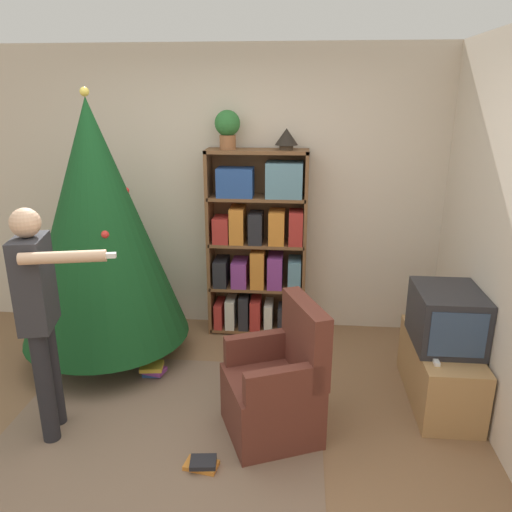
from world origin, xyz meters
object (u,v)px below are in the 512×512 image
(potted_plant, at_px, (228,127))
(table_lamp, at_px, (287,138))
(bookshelf, at_px, (259,247))
(standing_person, at_px, (39,307))
(armchair, at_px, (277,389))
(christmas_tree, at_px, (98,224))
(television, at_px, (447,317))

(potted_plant, bearing_deg, table_lamp, 0.00)
(bookshelf, xyz_separation_m, standing_person, (-1.24, -1.63, 0.07))
(bookshelf, height_order, armchair, bookshelf)
(standing_person, height_order, table_lamp, table_lamp)
(christmas_tree, xyz_separation_m, armchair, (1.49, -0.88, -0.87))
(bookshelf, xyz_separation_m, potted_plant, (-0.27, 0.01, 1.07))
(television, distance_m, potted_plant, 2.34)
(television, xyz_separation_m, christmas_tree, (-2.67, 0.41, 0.52))
(armchair, xyz_separation_m, standing_person, (-1.49, -0.13, 0.59))
(bookshelf, height_order, christmas_tree, christmas_tree)
(bookshelf, bearing_deg, table_lamp, 1.57)
(standing_person, distance_m, potted_plant, 2.15)
(bookshelf, relative_size, table_lamp, 8.60)
(standing_person, bearing_deg, armchair, 82.11)
(christmas_tree, height_order, table_lamp, christmas_tree)
(potted_plant, distance_m, table_lamp, 0.51)
(armchair, height_order, standing_person, standing_person)
(television, xyz_separation_m, armchair, (-1.18, -0.48, -0.35))
(christmas_tree, height_order, armchair, christmas_tree)
(standing_person, bearing_deg, christmas_tree, 167.30)
(bookshelf, distance_m, standing_person, 2.05)
(television, bearing_deg, christmas_tree, 171.36)
(standing_person, height_order, potted_plant, potted_plant)
(christmas_tree, distance_m, standing_person, 1.05)
(television, relative_size, armchair, 0.61)
(christmas_tree, height_order, potted_plant, christmas_tree)
(bookshelf, relative_size, standing_person, 1.11)
(armchair, distance_m, standing_person, 1.61)
(standing_person, xyz_separation_m, potted_plant, (0.97, 1.64, 1.00))
(bookshelf, xyz_separation_m, table_lamp, (0.24, 0.01, 0.98))
(christmas_tree, bearing_deg, table_lamp, 22.88)
(bookshelf, height_order, television, bookshelf)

